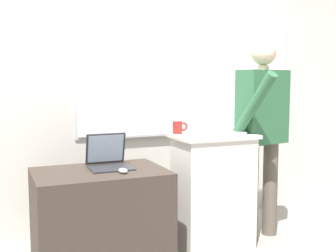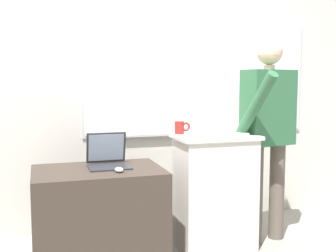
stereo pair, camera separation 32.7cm
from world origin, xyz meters
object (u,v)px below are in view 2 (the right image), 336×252
Objects in this scene: lectern_podium at (215,192)px; laptop at (108,156)px; person_presenter at (268,125)px; wireless_keyboard at (220,134)px; computer_mouse_by_laptop at (119,170)px; coffee_mug at (180,128)px; side_desk at (99,216)px.

laptop reaches higher than lectern_podium.
person_presenter is 3.90× the size of wireless_keyboard.
computer_mouse_by_laptop is 0.76× the size of coffee_mug.
lectern_podium is at bearing 107.87° from wireless_keyboard.
laptop is 0.71× the size of wireless_keyboard.
coffee_mug is at bearing 143.02° from wireless_keyboard.
coffee_mug is at bearing 12.44° from side_desk.
person_presenter is 17.17× the size of computer_mouse_by_laptop.
computer_mouse_by_laptop is at bearing -152.03° from coffee_mug.
wireless_keyboard is at bearing 177.75° from person_presenter.
side_desk is 1.57m from person_presenter.
laptop is (-1.34, 0.08, -0.21)m from person_presenter.
laptop is at bearing 165.89° from person_presenter.
laptop is (-0.86, 0.10, 0.32)m from lectern_podium.
wireless_keyboard is 3.35× the size of coffee_mug.
computer_mouse_by_laptop is (0.13, -0.15, 0.38)m from side_desk.
laptop is at bearing 173.54° from lectern_podium.
computer_mouse_by_laptop is (-0.83, -0.10, -0.21)m from wireless_keyboard.
person_presenter is at bearing 8.36° from wireless_keyboard.
coffee_mug reaches higher than side_desk.
coffee_mug is (-0.25, 0.15, 0.52)m from lectern_podium.
coffee_mug reaches higher than laptop.
computer_mouse_by_laptop is 0.69m from coffee_mug.
computer_mouse_by_laptop reaches higher than side_desk.
side_desk is (-0.95, -0.01, -0.11)m from lectern_podium.
laptop reaches higher than computer_mouse_by_laptop.
lectern_podium is 0.72m from person_presenter.
coffee_mug is at bearing 27.97° from computer_mouse_by_laptop.
wireless_keyboard is 0.34m from coffee_mug.
person_presenter is (0.49, 0.01, 0.53)m from lectern_podium.
side_desk is at bearing -179.62° from lectern_podium.
side_desk is at bearing -130.87° from laptop.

